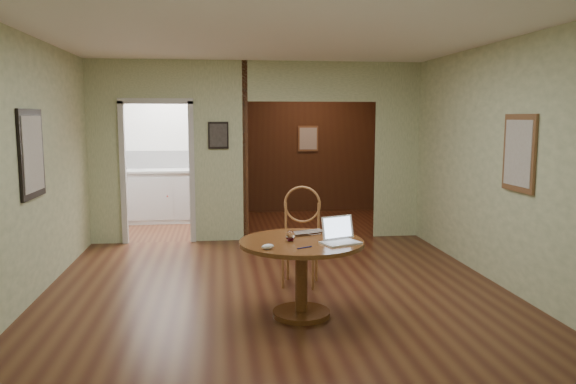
{
  "coord_description": "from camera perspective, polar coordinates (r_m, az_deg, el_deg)",
  "views": [
    {
      "loc": [
        -0.6,
        -5.95,
        1.87
      ],
      "look_at": [
        0.11,
        -0.2,
        1.09
      ],
      "focal_mm": 35.0,
      "sensor_mm": 36.0,
      "label": 1
    }
  ],
  "objects": [
    {
      "name": "floor",
      "position": [
        6.26,
        -1.26,
        -9.75
      ],
      "size": [
        5.0,
        5.0,
        0.0
      ],
      "primitive_type": "plane",
      "color": "#411D12",
      "rests_on": "ground"
    },
    {
      "name": "room_shell",
      "position": [
        9.06,
        -6.23,
        3.89
      ],
      "size": [
        5.2,
        7.5,
        5.0
      ],
      "color": "white",
      "rests_on": "ground"
    },
    {
      "name": "dining_table",
      "position": [
        5.29,
        1.38,
        -6.94
      ],
      "size": [
        1.16,
        1.16,
        0.73
      ],
      "rotation": [
        0.0,
        0.0,
        -0.3
      ],
      "color": "brown",
      "rests_on": "ground"
    },
    {
      "name": "chair",
      "position": [
        6.31,
        1.32,
        -3.88
      ],
      "size": [
        0.58,
        0.58,
        1.1
      ],
      "rotation": [
        0.0,
        0.0,
        -0.28
      ],
      "color": "#9E6738",
      "rests_on": "ground"
    },
    {
      "name": "open_laptop",
      "position": [
        5.19,
        5.23,
        -4.41
      ],
      "size": [
        0.39,
        0.39,
        0.23
      ],
      "rotation": [
        0.0,
        0.0,
        0.37
      ],
      "color": "white",
      "rests_on": "dining_table"
    },
    {
      "name": "closed_laptop",
      "position": [
        5.48,
        2.32,
        -4.25
      ],
      "size": [
        0.42,
        0.35,
        0.03
      ],
      "primitive_type": "imported",
      "rotation": [
        0.0,
        0.0,
        0.41
      ],
      "color": "silver",
      "rests_on": "dining_table"
    },
    {
      "name": "mouse",
      "position": [
        4.9,
        -2.07,
        -5.56
      ],
      "size": [
        0.13,
        0.1,
        0.05
      ],
      "primitive_type": "ellipsoid",
      "rotation": [
        0.0,
        0.0,
        0.36
      ],
      "color": "white",
      "rests_on": "dining_table"
    },
    {
      "name": "wine_glass",
      "position": [
        5.21,
        0.24,
        -4.48
      ],
      "size": [
        0.09,
        0.09,
        0.1
      ],
      "primitive_type": null,
      "color": "white",
      "rests_on": "dining_table"
    },
    {
      "name": "pen",
      "position": [
        4.95,
        1.7,
        -5.66
      ],
      "size": [
        0.14,
        0.08,
        0.01
      ],
      "primitive_type": "cylinder",
      "rotation": [
        0.0,
        1.57,
        0.47
      ],
      "color": "#0B1252",
      "rests_on": "dining_table"
    },
    {
      "name": "kitchen_cabinet",
      "position": [
        10.27,
        -11.18,
        -0.34
      ],
      "size": [
        2.06,
        0.6,
        0.94
      ],
      "color": "silver",
      "rests_on": "ground"
    },
    {
      "name": "grocery_bag",
      "position": [
        10.18,
        -8.61,
        3.08
      ],
      "size": [
        0.32,
        0.29,
        0.28
      ],
      "primitive_type": "ellipsoid",
      "rotation": [
        0.0,
        0.0,
        -0.23
      ],
      "color": "#C6B891",
      "rests_on": "kitchen_cabinet"
    }
  ]
}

